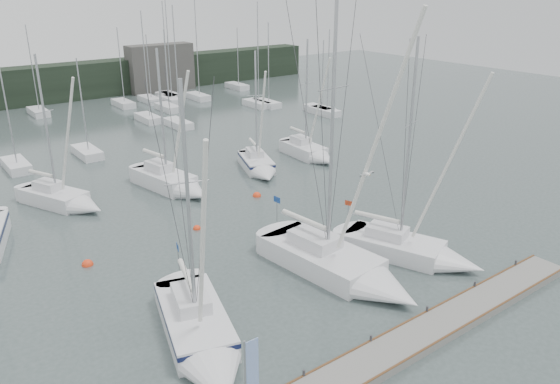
% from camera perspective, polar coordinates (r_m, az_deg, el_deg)
% --- Properties ---
extents(ground, '(160.00, 160.00, 0.00)m').
position_cam_1_polar(ground, '(30.24, 6.53, -10.78)').
color(ground, '#414F4D').
rests_on(ground, ground).
extents(dock, '(24.00, 2.00, 0.40)m').
position_cam_1_polar(dock, '(27.38, 13.93, -14.64)').
color(dock, slate).
rests_on(dock, ground).
extents(far_treeline, '(90.00, 4.00, 5.00)m').
position_cam_1_polar(far_treeline, '(83.42, -24.32, 10.13)').
color(far_treeline, black).
rests_on(far_treeline, ground).
extents(far_building_right, '(10.00, 3.00, 7.00)m').
position_cam_1_polar(far_building_right, '(87.10, -12.37, 12.56)').
color(far_building_right, '#454340').
rests_on(far_building_right, ground).
extents(mast_forest, '(58.02, 27.35, 14.48)m').
position_cam_1_polar(mast_forest, '(69.51, -15.27, 7.63)').
color(mast_forest, white).
rests_on(mast_forest, ground).
extents(sailboat_near_left, '(5.25, 9.65, 13.27)m').
position_cam_1_polar(sailboat_near_left, '(26.11, -8.09, -15.14)').
color(sailboat_near_left, white).
rests_on(sailboat_near_left, ground).
extents(sailboat_near_center, '(4.51, 11.00, 18.26)m').
position_cam_1_polar(sailboat_near_center, '(31.37, 7.41, -8.27)').
color(sailboat_near_center, white).
rests_on(sailboat_near_center, ground).
extents(sailboat_near_right, '(5.67, 8.92, 14.14)m').
position_cam_1_polar(sailboat_near_right, '(34.37, 14.58, -6.21)').
color(sailboat_near_right, white).
rests_on(sailboat_near_right, ground).
extents(sailboat_mid_b, '(5.24, 7.81, 12.00)m').
position_cam_1_polar(sailboat_mid_b, '(43.89, -21.33, -0.85)').
color(sailboat_mid_b, white).
rests_on(sailboat_mid_b, ground).
extents(sailboat_mid_c, '(4.04, 8.55, 12.03)m').
position_cam_1_polar(sailboat_mid_c, '(44.82, -10.88, 0.82)').
color(sailboat_mid_c, white).
rests_on(sailboat_mid_c, ground).
extents(sailboat_mid_d, '(4.55, 7.28, 11.24)m').
position_cam_1_polar(sailboat_mid_d, '(48.40, -2.15, 2.65)').
color(sailboat_mid_d, white).
rests_on(sailboat_mid_d, ground).
extents(sailboat_mid_e, '(2.72, 7.03, 11.80)m').
position_cam_1_polar(sailboat_mid_e, '(52.26, 3.32, 4.06)').
color(sailboat_mid_e, white).
rests_on(sailboat_mid_e, ground).
extents(buoy_a, '(0.54, 0.54, 0.54)m').
position_cam_1_polar(buoy_a, '(38.05, -8.67, -3.82)').
color(buoy_a, '#F63B15').
rests_on(buoy_a, ground).
extents(buoy_b, '(0.67, 0.67, 0.67)m').
position_cam_1_polar(buoy_b, '(43.25, -2.43, -0.43)').
color(buoy_b, '#F63B15').
rests_on(buoy_b, ground).
extents(buoy_c, '(0.69, 0.69, 0.69)m').
position_cam_1_polar(buoy_c, '(35.04, -19.46, -7.19)').
color(buoy_c, '#F63B15').
rests_on(buoy_c, ground).
extents(dock_banner, '(0.61, 0.08, 4.01)m').
position_cam_1_polar(dock_banner, '(20.55, -3.16, -18.77)').
color(dock_banner, '#9EA0A6').
rests_on(dock_banner, dock).
extents(seagull, '(0.94, 0.42, 0.19)m').
position_cam_1_polar(seagull, '(28.24, 9.06, 1.88)').
color(seagull, white).
rests_on(seagull, ground).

